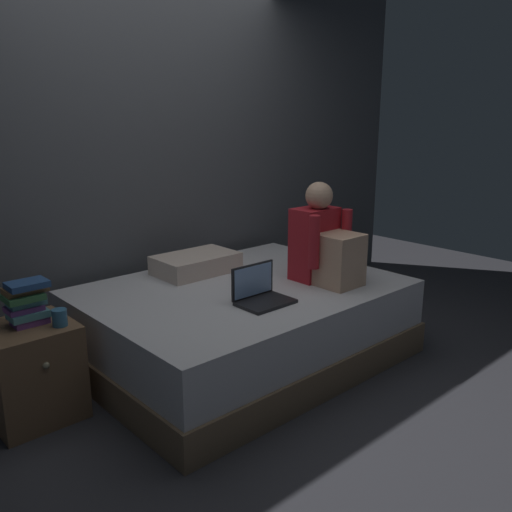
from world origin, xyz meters
The scene contains 9 objects.
ground_plane centered at (0.00, 0.00, 0.00)m, with size 8.00×8.00×0.00m, color #2D2D33.
wall_back centered at (0.00, 1.20, 1.35)m, with size 5.60×0.10×2.70m, color #4C4F54.
bed centered at (0.20, 0.30, 0.25)m, with size 2.00×1.50×0.51m.
nightstand centered at (-1.10, 0.52, 0.26)m, with size 0.44×0.46×0.52m.
person_sitting centered at (0.67, 0.02, 0.76)m, with size 0.39×0.44×0.66m.
laptop centered at (0.07, -0.01, 0.56)m, with size 0.32×0.23×0.22m.
pillow centered at (0.16, 0.75, 0.57)m, with size 0.56×0.36×0.13m, color beige.
book_stack centered at (-1.08, 0.54, 0.64)m, with size 0.22×0.16×0.23m.
mug centered at (-0.97, 0.40, 0.57)m, with size 0.08×0.08×0.09m, color teal.
Camera 1 is at (-1.97, -2.22, 1.59)m, focal length 37.82 mm.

